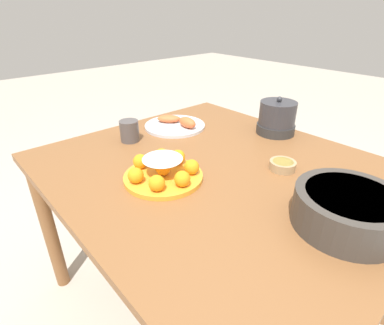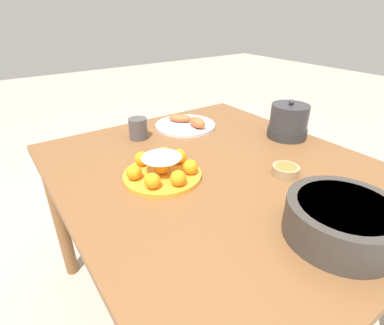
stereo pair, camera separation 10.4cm
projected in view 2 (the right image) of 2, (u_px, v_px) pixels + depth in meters
name	position (u px, v px, depth m)	size (l,w,h in m)	color
ground_plane	(213.00, 301.00, 1.42)	(12.00, 12.00, 0.00)	#B2A899
dining_table	(219.00, 188.00, 1.12)	(1.24, 1.08, 0.72)	brown
cake_plate	(163.00, 169.00, 1.01)	(0.27, 0.27, 0.09)	gold
serving_bowl	(342.00, 220.00, 0.74)	(0.28, 0.28, 0.10)	#3D3833
sauce_bowl	(286.00, 170.00, 1.04)	(0.09, 0.09, 0.03)	tan
seafood_platter	(186.00, 124.00, 1.45)	(0.29, 0.29, 0.06)	silver
cup_near	(138.00, 129.00, 1.31)	(0.08, 0.08, 0.09)	#4C4747
warming_pot	(288.00, 122.00, 1.31)	(0.17, 0.17, 0.17)	#2D2D2D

